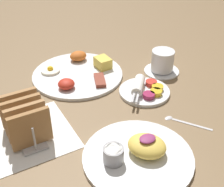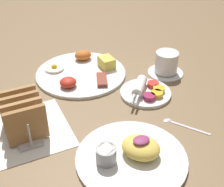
% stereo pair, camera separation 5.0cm
% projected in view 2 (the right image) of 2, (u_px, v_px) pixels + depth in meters
% --- Properties ---
extents(ground_plane, '(3.00, 3.00, 0.00)m').
position_uv_depth(ground_plane, '(101.00, 111.00, 0.89)').
color(ground_plane, brown).
extents(napkin_flat, '(0.22, 0.22, 0.00)m').
position_uv_depth(napkin_flat, '(26.00, 131.00, 0.82)').
color(napkin_flat, white).
rests_on(napkin_flat, ground_plane).
extents(plate_breakfast, '(0.30, 0.30, 0.05)m').
position_uv_depth(plate_breakfast, '(82.00, 71.00, 1.05)').
color(plate_breakfast, white).
rests_on(plate_breakfast, ground_plane).
extents(plate_condiments, '(0.16, 0.16, 0.04)m').
position_uv_depth(plate_condiments, '(146.00, 91.00, 0.95)').
color(plate_condiments, white).
rests_on(plate_condiments, ground_plane).
extents(plate_foreground, '(0.26, 0.26, 0.06)m').
position_uv_depth(plate_foreground, '(132.00, 155.00, 0.73)').
color(plate_foreground, white).
rests_on(plate_foreground, ground_plane).
extents(toast_rack, '(0.10, 0.15, 0.10)m').
position_uv_depth(toast_rack, '(23.00, 116.00, 0.79)').
color(toast_rack, '#B7B7BC').
rests_on(toast_rack, ground_plane).
extents(coffee_cup, '(0.12, 0.12, 0.08)m').
position_uv_depth(coffee_cup, '(166.00, 64.00, 1.05)').
color(coffee_cup, white).
rests_on(coffee_cup, ground_plane).
extents(teaspoon, '(0.08, 0.11, 0.01)m').
position_uv_depth(teaspoon, '(179.00, 123.00, 0.84)').
color(teaspoon, silver).
rests_on(teaspoon, ground_plane).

